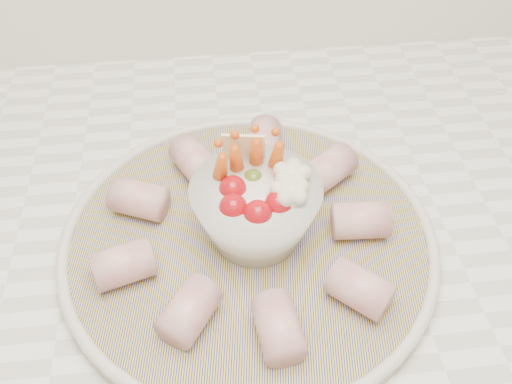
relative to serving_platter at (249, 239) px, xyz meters
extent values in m
cube|color=white|center=(-0.07, 0.07, -0.03)|extent=(2.04, 0.62, 0.04)
cylinder|color=navy|center=(0.00, 0.00, 0.00)|extent=(0.43, 0.43, 0.01)
torus|color=silver|center=(0.00, 0.00, 0.00)|extent=(0.38, 0.38, 0.01)
sphere|color=#AD0B13|center=(-0.02, -0.02, 0.07)|extent=(0.03, 0.03, 0.03)
sphere|color=#AD0B13|center=(0.01, -0.03, 0.07)|extent=(0.03, 0.03, 0.03)
sphere|color=#AD0B13|center=(0.03, -0.02, 0.07)|extent=(0.03, 0.03, 0.03)
sphere|color=#AD0B13|center=(-0.01, 0.01, 0.07)|extent=(0.03, 0.03, 0.03)
sphere|color=#4E6A23|center=(0.01, 0.02, 0.07)|extent=(0.02, 0.02, 0.02)
cone|color=#CC5013|center=(-0.01, 0.03, 0.08)|extent=(0.03, 0.04, 0.06)
cone|color=#CC5013|center=(0.01, 0.04, 0.08)|extent=(0.02, 0.04, 0.06)
cone|color=#CC5013|center=(0.03, 0.03, 0.08)|extent=(0.02, 0.04, 0.06)
cone|color=#CC5013|center=(-0.02, 0.02, 0.08)|extent=(0.03, 0.04, 0.06)
sphere|color=white|center=(0.04, 0.01, 0.07)|extent=(0.03, 0.03, 0.03)
sphere|color=white|center=(0.04, -0.01, 0.07)|extent=(0.03, 0.03, 0.03)
cube|color=#F8EEC1|center=(0.00, 0.05, 0.08)|extent=(0.04, 0.02, 0.05)
cylinder|color=#BB5565|center=(0.11, -0.01, 0.02)|extent=(0.06, 0.04, 0.04)
cylinder|color=#BB5565|center=(0.10, 0.07, 0.02)|extent=(0.07, 0.06, 0.04)
cylinder|color=#BB5565|center=(0.03, 0.12, 0.02)|extent=(0.05, 0.06, 0.04)
cylinder|color=#BB5565|center=(-0.05, 0.10, 0.02)|extent=(0.06, 0.07, 0.04)
cylinder|color=#BB5565|center=(-0.11, 0.05, 0.02)|extent=(0.07, 0.06, 0.04)
cylinder|color=#BB5565|center=(-0.12, -0.04, 0.02)|extent=(0.06, 0.05, 0.04)
cylinder|color=#BB5565|center=(-0.06, -0.09, 0.02)|extent=(0.06, 0.07, 0.04)
cylinder|color=#BB5565|center=(0.01, -0.12, 0.02)|extent=(0.04, 0.06, 0.04)
cylinder|color=#BB5565|center=(0.09, -0.09, 0.02)|extent=(0.07, 0.07, 0.04)
camera|label=1|loc=(-0.04, -0.37, 0.45)|focal=40.00mm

